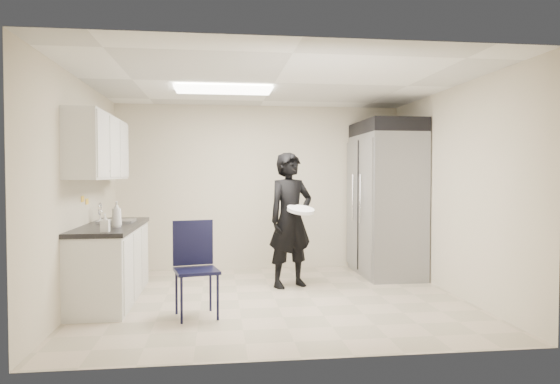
{
  "coord_description": "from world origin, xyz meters",
  "views": [
    {
      "loc": [
        -0.67,
        -5.94,
        1.5
      ],
      "look_at": [
        0.09,
        0.2,
        1.29
      ],
      "focal_mm": 32.0,
      "sensor_mm": 36.0,
      "label": 1
    }
  ],
  "objects": [
    {
      "name": "notice_sticker_left",
      "position": [
        -2.24,
        0.1,
        1.22
      ],
      "size": [
        0.0,
        0.12,
        0.07
      ],
      "primitive_type": "cube",
      "color": "yellow",
      "rests_on": "left_wall"
    },
    {
      "name": "commercial_fridge",
      "position": [
        1.83,
        1.27,
        1.05
      ],
      "size": [
        0.8,
        1.35,
        2.1
      ],
      "primitive_type": "cube",
      "color": "gray",
      "rests_on": "floor"
    },
    {
      "name": "bucket_lid",
      "position": [
        0.39,
        0.41,
        1.05
      ],
      "size": [
        0.47,
        0.47,
        0.04
      ],
      "primitive_type": "cylinder",
      "rotation": [
        0.0,
        0.0,
        0.42
      ],
      "color": "silver",
      "rests_on": "man_tuxedo"
    },
    {
      "name": "soap_bottle_b",
      "position": [
        -1.84,
        -0.63,
        1.0
      ],
      "size": [
        0.09,
        0.09,
        0.19
      ],
      "primitive_type": "imported",
      "rotation": [
        0.0,
        0.0,
        -0.0
      ],
      "color": "#B5B7C2",
      "rests_on": "countertop"
    },
    {
      "name": "upper_cabinets",
      "position": [
        -2.08,
        0.2,
        1.83
      ],
      "size": [
        0.35,
        1.8,
        0.75
      ],
      "primitive_type": "cube",
      "color": "silver",
      "rests_on": "left_wall"
    },
    {
      "name": "ceiling_panel",
      "position": [
        -0.6,
        0.4,
        2.57
      ],
      "size": [
        1.2,
        0.6,
        0.02
      ],
      "primitive_type": "cube",
      "color": "white",
      "rests_on": "ceiling"
    },
    {
      "name": "fridge_compressor",
      "position": [
        1.83,
        1.27,
        2.2
      ],
      "size": [
        0.8,
        1.35,
        0.2
      ],
      "primitive_type": "cube",
      "color": "black",
      "rests_on": "commercial_fridge"
    },
    {
      "name": "left_wall",
      "position": [
        -2.25,
        0.0,
        1.3
      ],
      "size": [
        0.0,
        4.0,
        4.0
      ],
      "primitive_type": "plane",
      "rotation": [
        1.57,
        0.0,
        1.57
      ],
      "color": "beige",
      "rests_on": "floor"
    },
    {
      "name": "floor",
      "position": [
        0.0,
        0.0,
        0.0
      ],
      "size": [
        4.5,
        4.5,
        0.0
      ],
      "primitive_type": "plane",
      "color": "#BBAA93",
      "rests_on": "ground"
    },
    {
      "name": "man_tuxedo",
      "position": [
        0.29,
        0.64,
        0.9
      ],
      "size": [
        0.78,
        0.67,
        1.8
      ],
      "primitive_type": "imported",
      "rotation": [
        0.0,
        0.0,
        0.42
      ],
      "color": "black",
      "rests_on": "floor"
    },
    {
      "name": "countertop",
      "position": [
        -1.95,
        0.2,
        0.89
      ],
      "size": [
        0.64,
        1.95,
        0.05
      ],
      "primitive_type": "cube",
      "color": "black",
      "rests_on": "lower_counter"
    },
    {
      "name": "soap_bottle_a",
      "position": [
        -1.81,
        -0.16,
        1.06
      ],
      "size": [
        0.13,
        0.13,
        0.3
      ],
      "primitive_type": "imported",
      "rotation": [
        0.0,
        0.0,
        0.11
      ],
      "color": "white",
      "rests_on": "countertop"
    },
    {
      "name": "towel_dispenser",
      "position": [
        -2.14,
        1.35,
        1.62
      ],
      "size": [
        0.22,
        0.3,
        0.35
      ],
      "primitive_type": "cube",
      "color": "black",
      "rests_on": "left_wall"
    },
    {
      "name": "lower_counter",
      "position": [
        -1.95,
        0.2,
        0.43
      ],
      "size": [
        0.6,
        1.9,
        0.86
      ],
      "primitive_type": "cube",
      "color": "silver",
      "rests_on": "floor"
    },
    {
      "name": "faucet",
      "position": [
        -2.13,
        0.45,
        1.02
      ],
      "size": [
        0.02,
        0.02,
        0.24
      ],
      "primitive_type": "cylinder",
      "color": "silver",
      "rests_on": "countertop"
    },
    {
      "name": "folding_chair",
      "position": [
        -0.9,
        -0.66,
        0.49
      ],
      "size": [
        0.52,
        0.52,
        0.98
      ],
      "primitive_type": "cube",
      "rotation": [
        0.0,
        0.0,
        0.22
      ],
      "color": "black",
      "rests_on": "floor"
    },
    {
      "name": "right_wall",
      "position": [
        2.25,
        0.0,
        1.3
      ],
      "size": [
        0.0,
        4.0,
        4.0
      ],
      "primitive_type": "plane",
      "rotation": [
        1.57,
        0.0,
        -1.57
      ],
      "color": "beige",
      "rests_on": "floor"
    },
    {
      "name": "sink",
      "position": [
        -1.93,
        0.45,
        0.87
      ],
      "size": [
        0.42,
        0.4,
        0.14
      ],
      "primitive_type": "cube",
      "color": "gray",
      "rests_on": "countertop"
    },
    {
      "name": "back_wall",
      "position": [
        0.0,
        2.0,
        1.3
      ],
      "size": [
        4.5,
        0.0,
        4.5
      ],
      "primitive_type": "plane",
      "rotation": [
        1.57,
        0.0,
        0.0
      ],
      "color": "beige",
      "rests_on": "floor"
    },
    {
      "name": "notice_sticker_right",
      "position": [
        -2.24,
        0.3,
        1.18
      ],
      "size": [
        0.0,
        0.12,
        0.07
      ],
      "primitive_type": "cube",
      "color": "yellow",
      "rests_on": "left_wall"
    },
    {
      "name": "ceiling",
      "position": [
        0.0,
        0.0,
        2.6
      ],
      "size": [
        4.5,
        4.5,
        0.0
      ],
      "primitive_type": "plane",
      "rotation": [
        3.14,
        0.0,
        0.0
      ],
      "color": "white",
      "rests_on": "back_wall"
    }
  ]
}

